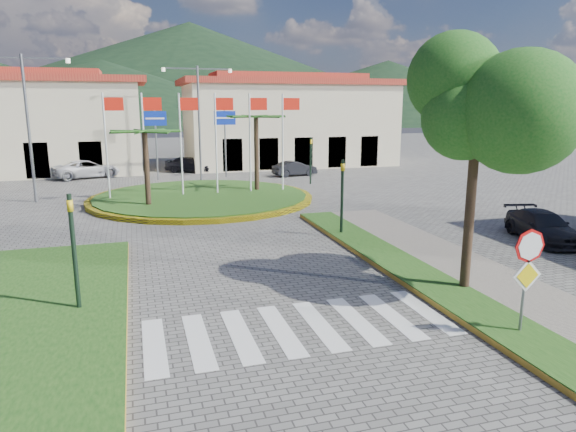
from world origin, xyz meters
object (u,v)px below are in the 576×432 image
object	(u,v)px
deciduous_tree	(478,112)
car_dark_b	(295,169)
white_van	(87,169)
car_dark_a	(189,164)
stop_sign	(528,265)
car_side_right	(543,226)
roundabout_island	(202,197)

from	to	relation	value
deciduous_tree	car_dark_b	bearing A→B (deg)	83.93
white_van	car_dark_a	size ratio (longest dim) A/B	1.27
car_dark_a	car_dark_b	distance (m)	8.80
deciduous_tree	stop_sign	bearing A→B (deg)	-101.18
white_van	deciduous_tree	bearing A→B (deg)	-176.81
white_van	stop_sign	bearing A→B (deg)	-179.80
car_dark_b	white_van	bearing A→B (deg)	66.60
white_van	car_side_right	world-z (taller)	white_van
roundabout_island	car_dark_b	bearing A→B (deg)	45.01
roundabout_island	white_van	distance (m)	13.59
deciduous_tree	car_dark_a	size ratio (longest dim) A/B	1.80
car_dark_b	deciduous_tree	bearing A→B (deg)	163.38
stop_sign	car_dark_b	bearing A→B (deg)	83.37
white_van	car_dark_a	xyz separation A→B (m)	(7.64, 1.09, -0.03)
roundabout_island	car_dark_b	xyz separation A→B (m)	(8.17, 8.18, 0.39)
deciduous_tree	white_van	distance (m)	31.57
roundabout_island	stop_sign	bearing A→B (deg)	-76.27
car_dark_a	white_van	bearing A→B (deg)	121.07
white_van	car_side_right	size ratio (longest dim) A/B	1.19
roundabout_island	car_side_right	world-z (taller)	roundabout_island
roundabout_island	deciduous_tree	bearing A→B (deg)	-72.09
stop_sign	car_side_right	bearing A→B (deg)	44.96
car_dark_a	deciduous_tree	bearing A→B (deg)	-147.77
roundabout_island	car_side_right	xyz separation A→B (m)	(12.00, -12.95, 0.41)
deciduous_tree	car_dark_a	distance (m)	30.46
roundabout_island	stop_sign	distance (m)	20.69
roundabout_island	white_van	xyz separation A→B (m)	(-7.00, 11.64, 0.50)
roundabout_island	white_van	bearing A→B (deg)	121.02
deciduous_tree	white_van	bearing A→B (deg)	113.57
car_dark_a	car_dark_b	world-z (taller)	car_dark_a
deciduous_tree	car_dark_b	distance (m)	25.73
stop_sign	white_van	world-z (taller)	stop_sign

